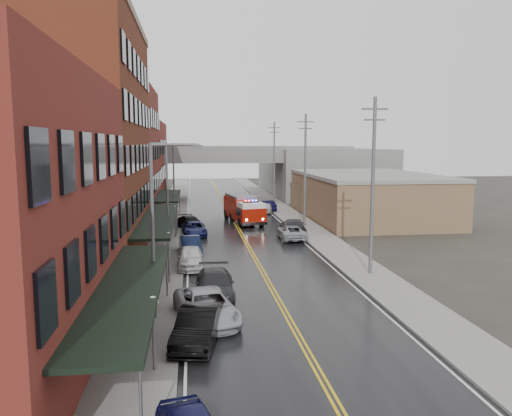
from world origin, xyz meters
TOP-DOWN VIEW (x-y plane):
  - ground at (0.00, 0.00)m, footprint 220.00×220.00m
  - road at (0.00, 30.00)m, footprint 11.00×160.00m
  - sidewalk_left at (-7.30, 30.00)m, footprint 3.00×160.00m
  - sidewalk_right at (7.30, 30.00)m, footprint 3.00×160.00m
  - curb_left at (-5.65, 30.00)m, footprint 0.30×160.00m
  - curb_right at (5.65, 30.00)m, footprint 0.30×160.00m
  - brick_building_b at (-13.30, 23.00)m, footprint 9.00×20.00m
  - brick_building_c at (-13.30, 40.50)m, footprint 9.00×15.00m
  - brick_building_far at (-13.30, 58.00)m, footprint 9.00×20.00m
  - tan_building at (16.00, 40.00)m, footprint 14.00×22.00m
  - right_far_block at (18.00, 70.00)m, footprint 18.00×30.00m
  - awning_0 at (-7.49, 4.00)m, footprint 2.60×16.00m
  - awning_1 at (-7.49, 23.00)m, footprint 2.60×18.00m
  - awning_2 at (-7.49, 40.50)m, footprint 2.60×13.00m
  - globe_lamp_0 at (-6.40, 2.00)m, footprint 0.44×0.44m
  - globe_lamp_1 at (-6.40, 16.00)m, footprint 0.44×0.44m
  - globe_lamp_2 at (-6.40, 30.00)m, footprint 0.44×0.44m
  - street_lamp_0 at (-6.55, 8.00)m, footprint 2.64×0.22m
  - street_lamp_1 at (-6.55, 24.00)m, footprint 2.64×0.22m
  - street_lamp_2 at (-6.55, 40.00)m, footprint 2.64×0.22m
  - utility_pole_0 at (7.20, 15.00)m, footprint 1.80×0.24m
  - utility_pole_1 at (7.20, 35.00)m, footprint 1.80×0.24m
  - utility_pole_2 at (7.20, 55.00)m, footprint 1.80×0.24m
  - overpass at (0.00, 62.00)m, footprint 40.00×10.00m
  - fire_truck at (0.99, 38.48)m, footprint 4.49×8.76m
  - parked_car_left_1 at (-4.66, 4.70)m, footprint 2.63×5.15m
  - parked_car_left_2 at (-4.20, 7.47)m, footprint 3.68×6.04m
  - parked_car_left_3 at (-3.60, 11.30)m, footprint 2.35×5.50m
  - parked_car_left_4 at (-5.00, 18.51)m, footprint 1.87×4.61m
  - parked_car_left_5 at (-5.00, 22.88)m, footprint 1.94×4.63m
  - parked_car_left_6 at (-4.64, 31.32)m, footprint 2.57×4.99m
  - parked_car_left_7 at (-5.00, 34.80)m, footprint 3.31×5.16m
  - parked_car_right_0 at (4.38, 28.20)m, footprint 2.46×5.06m
  - parked_car_right_1 at (5.00, 30.42)m, footprint 2.80×5.76m
  - parked_car_right_2 at (4.76, 46.18)m, footprint 2.61×4.32m
  - parked_car_right_3 at (5.00, 47.80)m, footprint 2.15×4.62m

SIDE VIEW (x-z plane):
  - ground at x=0.00m, z-range 0.00..0.00m
  - road at x=0.00m, z-range 0.00..0.02m
  - sidewalk_left at x=-7.30m, z-range 0.00..0.15m
  - sidewalk_right at x=7.30m, z-range 0.00..0.15m
  - curb_left at x=-5.65m, z-range 0.00..0.15m
  - curb_right at x=5.65m, z-range 0.00..0.15m
  - parked_car_left_6 at x=-4.64m, z-range 0.00..1.35m
  - parked_car_right_2 at x=4.76m, z-range 0.00..1.37m
  - parked_car_right_0 at x=4.38m, z-range 0.00..1.39m
  - parked_car_left_7 at x=-5.00m, z-range 0.00..1.39m
  - parked_car_right_3 at x=5.00m, z-range 0.00..1.47m
  - parked_car_left_5 at x=-5.00m, z-range 0.00..1.49m
  - parked_car_left_2 at x=-4.20m, z-range 0.00..1.57m
  - parked_car_left_4 at x=-5.00m, z-range 0.00..1.57m
  - parked_car_left_3 at x=-3.60m, z-range 0.00..1.58m
  - parked_car_right_1 at x=5.00m, z-range 0.00..1.61m
  - parked_car_left_1 at x=-4.66m, z-range 0.00..1.62m
  - fire_truck at x=0.99m, z-range 0.13..3.21m
  - globe_lamp_0 at x=-6.40m, z-range 0.75..3.87m
  - globe_lamp_1 at x=-6.40m, z-range 0.75..3.87m
  - globe_lamp_2 at x=-6.40m, z-range 0.75..3.87m
  - tan_building at x=16.00m, z-range 0.00..5.00m
  - awning_2 at x=-7.49m, z-range 1.44..4.53m
  - awning_0 at x=-7.49m, z-range 1.44..4.53m
  - awning_1 at x=-7.49m, z-range 1.44..4.53m
  - right_far_block at x=18.00m, z-range 0.00..8.00m
  - street_lamp_0 at x=-6.55m, z-range 0.69..9.69m
  - street_lamp_1 at x=-6.55m, z-range 0.69..9.69m
  - street_lamp_2 at x=-6.55m, z-range 0.69..9.69m
  - overpass at x=0.00m, z-range 2.24..9.74m
  - brick_building_far at x=-13.30m, z-range 0.00..12.00m
  - utility_pole_0 at x=7.20m, z-range 0.31..12.31m
  - utility_pole_1 at x=7.20m, z-range 0.31..12.31m
  - utility_pole_2 at x=7.20m, z-range 0.31..12.31m
  - brick_building_c at x=-13.30m, z-range 0.00..15.00m
  - brick_building_b at x=-13.30m, z-range 0.00..18.00m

